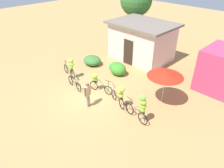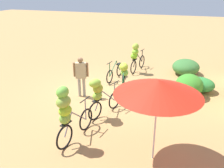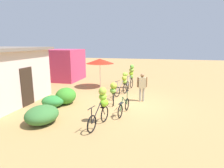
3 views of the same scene
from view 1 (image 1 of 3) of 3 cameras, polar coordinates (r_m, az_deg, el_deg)
The scene contains 13 objects.
ground_plane at distance 13.01m, azimuth -5.73°, elevation -3.60°, with size 60.00×60.00×0.00m, color #AE834C.
building_low at distance 17.65m, azimuth 8.07°, elevation 11.55°, with size 5.08×3.76×3.01m.
tree_behind_building at distance 21.15m, azimuth 6.58°, elevation 21.64°, with size 2.98×2.98×5.42m.
hedge_bush_front_left at distance 16.81m, azimuth -5.40°, elevation 6.41°, with size 1.49×1.29×0.73m, color #397133.
hedge_bush_front_right at distance 15.94m, azimuth 1.10°, elevation 4.80°, with size 0.98×1.16×0.58m, color #2F8237.
hedge_bush_mid at distance 15.22m, azimuth 1.69°, elevation 4.04°, with size 1.22×1.07×0.88m, color #398727.
market_umbrella at distance 11.86m, azimuth 14.34°, elevation 2.78°, with size 2.02×2.02×2.12m.
bicycle_leftmost at distance 14.93m, azimuth -11.25°, elevation 4.74°, with size 1.73×0.51×1.51m.
bicycle_near_pile at distance 13.90m, azimuth -10.14°, elevation 0.19°, with size 1.64×0.28×0.96m.
bicycle_center_loaded at distance 13.22m, azimuth -4.21°, elevation 0.95°, with size 1.66×0.59×1.22m.
bicycle_by_shop at distance 11.75m, azimuth 2.14°, elevation -2.76°, with size 1.56×0.70×1.41m.
bicycle_rightmost at distance 10.66m, azimuth 7.81°, elevation -5.98°, with size 1.70×0.42×1.74m.
person_vendor at distance 11.75m, azimuth -6.65°, elevation -2.20°, with size 0.32×0.55×1.59m.
Camera 1 is at (8.40, -6.59, 7.44)m, focal length 33.65 mm.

